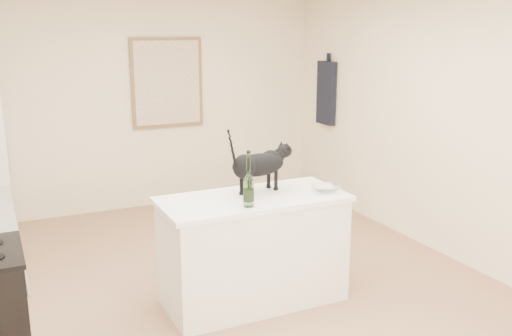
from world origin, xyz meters
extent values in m
plane|color=#8F684C|center=(0.00, 0.00, 0.00)|extent=(5.50, 5.50, 0.00)
plane|color=beige|center=(0.00, 2.75, 1.30)|extent=(4.50, 0.00, 4.50)
plane|color=beige|center=(2.25, 0.00, 1.30)|extent=(0.00, 5.50, 5.50)
cube|color=white|center=(0.10, -0.20, 0.43)|extent=(1.44, 0.67, 0.86)
cube|color=white|center=(0.10, -0.20, 0.88)|extent=(1.50, 0.70, 0.04)
cube|color=brown|center=(0.30, 2.72, 1.55)|extent=(0.90, 0.03, 1.10)
cube|color=beige|center=(0.30, 2.70, 1.55)|extent=(0.82, 0.00, 1.02)
cube|color=black|center=(2.19, 2.05, 1.40)|extent=(0.08, 0.34, 0.80)
cylinder|color=#2E5E25|center=(-0.04, -0.42, 1.09)|extent=(0.10, 0.10, 0.38)
imported|color=white|center=(0.69, -0.33, 0.93)|extent=(0.27, 0.27, 0.06)
cube|color=silver|center=(-1.60, 2.41, 1.35)|extent=(0.01, 0.15, 0.20)
camera|label=1|loc=(-1.75, -4.14, 2.21)|focal=39.97mm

